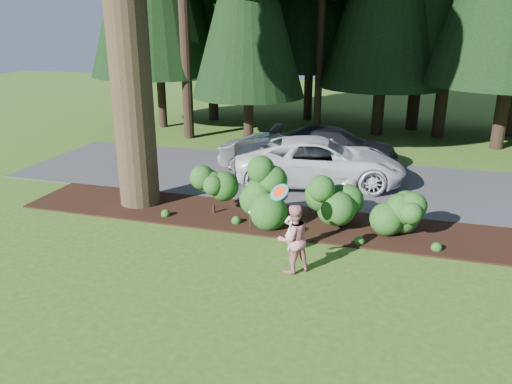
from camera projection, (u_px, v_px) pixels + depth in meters
The scene contains 11 objects.
ground at pixel (244, 271), 11.78m from camera, with size 80.00×80.00×0.00m, color #2E5317.
mulch_bed at pixel (278, 220), 14.72m from camera, with size 16.00×2.50×0.05m, color black.
driveway at pixel (306, 179), 18.57m from camera, with size 22.00×6.00×0.03m, color #38383A.
shrub_row at pixel (304, 199), 14.15m from camera, with size 6.53×1.60×1.61m.
lily_cluster at pixel (260, 214), 13.87m from camera, with size 0.69×0.09×0.57m.
car_silver_wagon at pixel (274, 154), 19.19m from camera, with size 1.46×4.18×1.38m, color silver.
car_white_suv at pixel (320, 161), 17.72m from camera, with size 2.74×5.95×1.65m, color silver.
car_dark_suv at pixel (334, 146), 20.22m from camera, with size 2.07×5.10×1.48m, color black.
child at pixel (293, 229), 12.65m from camera, with size 0.43×0.28×1.18m, color white.
adult at pixel (293, 239), 11.50m from camera, with size 0.81×0.63×1.66m, color red.
frisbee at pixel (279, 192), 12.24m from camera, with size 0.58×0.43×0.48m.
Camera 1 is at (3.28, -10.01, 5.60)m, focal length 35.00 mm.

